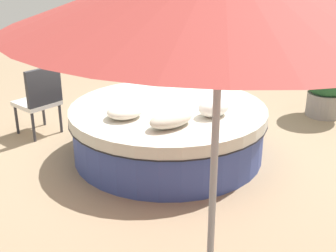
# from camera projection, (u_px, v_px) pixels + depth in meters

# --- Properties ---
(ground_plane) EXTENTS (16.00, 16.00, 0.00)m
(ground_plane) POSITION_uv_depth(u_px,v_px,m) (168.00, 154.00, 5.69)
(ground_plane) COLOR #9E8466
(round_bed) EXTENTS (2.44, 2.44, 0.64)m
(round_bed) POSITION_uv_depth(u_px,v_px,m) (168.00, 130.00, 5.57)
(round_bed) COLOR #38478C
(round_bed) RESTS_ON ground_plane
(throw_pillow_0) EXTENTS (0.44, 0.37, 0.15)m
(throw_pillow_0) POSITION_uv_depth(u_px,v_px,m) (125.00, 111.00, 5.07)
(throw_pillow_0) COLOR silver
(throw_pillow_0) RESTS_ON round_bed
(throw_pillow_1) EXTENTS (0.56, 0.30, 0.17)m
(throw_pillow_1) POSITION_uv_depth(u_px,v_px,m) (171.00, 119.00, 4.81)
(throw_pillow_1) COLOR beige
(throw_pillow_1) RESTS_ON round_bed
(throw_pillow_2) EXTENTS (0.41, 0.29, 0.21)m
(throw_pillow_2) POSITION_uv_depth(u_px,v_px,m) (214.00, 107.00, 5.11)
(throw_pillow_2) COLOR white
(throw_pillow_2) RESTS_ON round_bed
(patio_chair) EXTENTS (0.59, 0.57, 0.98)m
(patio_chair) POSITION_uv_depth(u_px,v_px,m) (40.00, 97.00, 6.08)
(patio_chair) COLOR #333338
(patio_chair) RESTS_ON ground_plane
(planter) EXTENTS (0.80, 0.80, 1.11)m
(planter) POSITION_uv_depth(u_px,v_px,m) (328.00, 77.00, 6.78)
(planter) COLOR gray
(planter) RESTS_ON ground_plane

